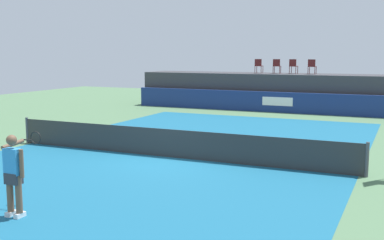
{
  "coord_description": "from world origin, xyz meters",
  "views": [
    {
      "loc": [
        7.15,
        -13.94,
        3.46
      ],
      "look_at": [
        -0.1,
        2.0,
        1.0
      ],
      "focal_mm": 44.7,
      "sensor_mm": 36.0,
      "label": 1
    }
  ],
  "objects": [
    {
      "name": "net_post_far",
      "position": [
        6.2,
        0.0,
        0.5
      ],
      "size": [
        0.1,
        0.1,
        1.0
      ],
      "primitive_type": "cylinder",
      "color": "#4C4C51",
      "rests_on": "ground"
    },
    {
      "name": "net_post_near",
      "position": [
        -6.2,
        0.0,
        0.5
      ],
      "size": [
        0.1,
        0.1,
        1.0
      ],
      "primitive_type": "cylinder",
      "color": "#4C4C51",
      "rests_on": "ground"
    },
    {
      "name": "tennis_ball",
      "position": [
        3.98,
        4.15,
        0.04
      ],
      "size": [
        0.07,
        0.07,
        0.07
      ],
      "primitive_type": "sphere",
      "color": "#D8EA33",
      "rests_on": "court_inner"
    },
    {
      "name": "spectator_chair_right",
      "position": [
        1.78,
        15.24,
        2.69
      ],
      "size": [
        0.45,
        0.45,
        0.89
      ],
      "color": "#561919",
      "rests_on": "spectator_platform"
    },
    {
      "name": "sponsor_wall",
      "position": [
        0.0,
        13.5,
        0.6
      ],
      "size": [
        18.0,
        0.22,
        1.2
      ],
      "color": "navy",
      "rests_on": "ground"
    },
    {
      "name": "ground_plane",
      "position": [
        0.0,
        3.0,
        0.0
      ],
      "size": [
        48.0,
        48.0,
        0.0
      ],
      "primitive_type": "plane",
      "color": "#4C704C"
    },
    {
      "name": "court_inner",
      "position": [
        0.0,
        0.0,
        0.0
      ],
      "size": [
        12.0,
        22.0,
        0.0
      ],
      "primitive_type": "cube",
      "color": "#16597A",
      "rests_on": "ground"
    },
    {
      "name": "tennis_net",
      "position": [
        0.0,
        0.0,
        0.47
      ],
      "size": [
        12.4,
        0.02,
        0.95
      ],
      "primitive_type": "cube",
      "color": "#2D2D2D",
      "rests_on": "ground"
    },
    {
      "name": "tennis_player",
      "position": [
        -0.34,
        -6.55,
        0.96
      ],
      "size": [
        0.69,
        1.12,
        1.77
      ],
      "color": "white",
      "rests_on": "court_inner"
    },
    {
      "name": "spectator_chair_center",
      "position": [
        0.61,
        15.48,
        2.69
      ],
      "size": [
        0.48,
        0.48,
        0.89
      ],
      "color": "#561919",
      "rests_on": "spectator_platform"
    },
    {
      "name": "spectator_platform",
      "position": [
        0.0,
        15.3,
        1.1
      ],
      "size": [
        18.0,
        2.8,
        2.2
      ],
      "primitive_type": "cube",
      "color": "#38383D",
      "rests_on": "ground"
    },
    {
      "name": "spectator_chair_far_left",
      "position": [
        -1.55,
        15.32,
        2.69
      ],
      "size": [
        0.44,
        0.44,
        0.89
      ],
      "color": "#561919",
      "rests_on": "spectator_platform"
    },
    {
      "name": "spectator_chair_left",
      "position": [
        -0.39,
        15.35,
        2.69
      ],
      "size": [
        0.47,
        0.47,
        0.89
      ],
      "color": "#561919",
      "rests_on": "spectator_platform"
    }
  ]
}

